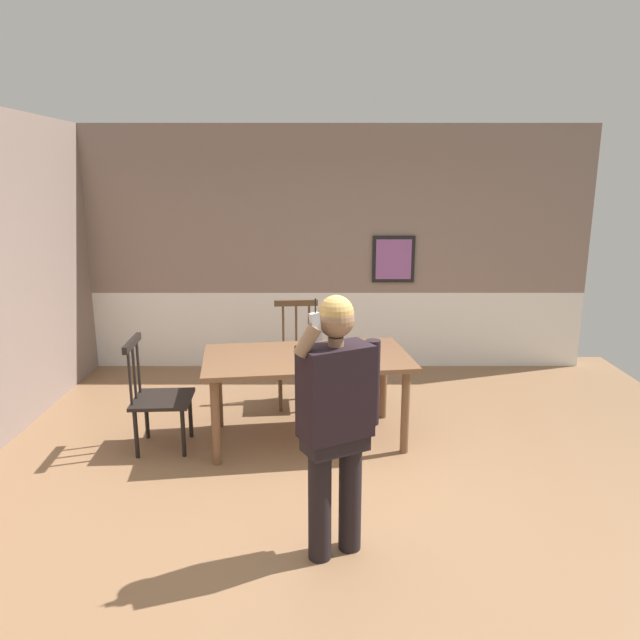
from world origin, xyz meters
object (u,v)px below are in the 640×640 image
(dining_table, at_px, (309,365))
(chair_near_window, at_px, (299,358))
(chair_by_doorway, at_px, (160,396))
(person_figure, at_px, (338,412))

(dining_table, bearing_deg, chair_near_window, 97.70)
(chair_by_doorway, relative_size, person_figure, 0.59)
(chair_near_window, bearing_deg, person_figure, 92.43)
(chair_near_window, distance_m, chair_by_doorway, 1.54)
(dining_table, bearing_deg, person_figure, -82.71)
(person_figure, bearing_deg, chair_by_doorway, -72.98)
(dining_table, relative_size, chair_by_doorway, 1.94)
(chair_near_window, height_order, chair_by_doorway, chair_near_window)
(dining_table, distance_m, chair_by_doorway, 1.28)
(dining_table, xyz_separation_m, person_figure, (0.21, -1.64, 0.25))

